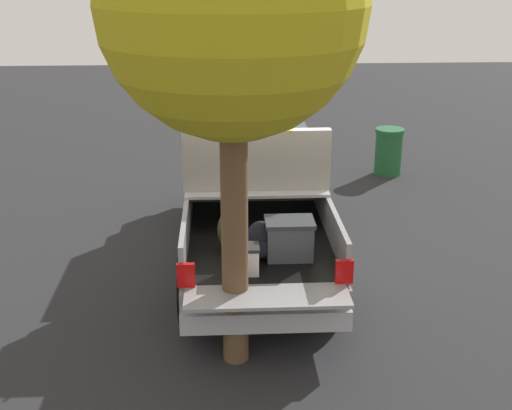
% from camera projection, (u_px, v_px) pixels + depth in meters
% --- Properties ---
extents(ground_plane, '(40.00, 40.00, 0.00)m').
position_uv_depth(ground_plane, '(254.00, 259.00, 10.35)').
color(ground_plane, '#262628').
extents(pickup_truck, '(6.05, 2.06, 2.23)m').
position_uv_depth(pickup_truck, '(253.00, 192.00, 10.34)').
color(pickup_truck, gray).
rests_on(pickup_truck, ground_plane).
extents(tree_background, '(2.64, 2.64, 5.23)m').
position_uv_depth(tree_background, '(232.00, 7.00, 6.48)').
color(tree_background, brown).
rests_on(tree_background, ground_plane).
extents(trash_can, '(0.60, 0.60, 0.98)m').
position_uv_depth(trash_can, '(389.00, 151.00, 14.24)').
color(trash_can, '#1E592D').
rests_on(trash_can, ground_plane).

